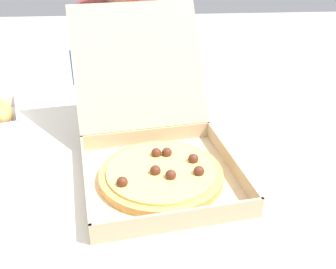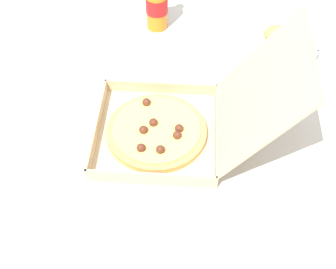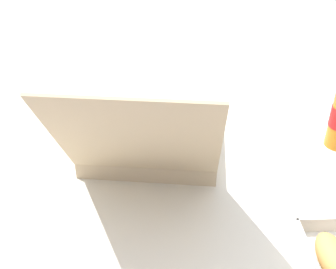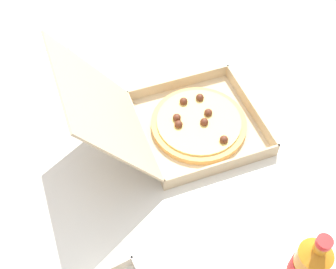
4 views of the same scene
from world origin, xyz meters
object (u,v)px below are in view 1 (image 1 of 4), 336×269
object	(u,v)px
chair	(128,121)
paper_menu	(319,102)
pizza_box_open	(156,151)
diner_person	(128,71)

from	to	relation	value
chair	paper_menu	bearing A→B (deg)	-35.65
pizza_box_open	paper_menu	bearing A→B (deg)	32.35
chair	pizza_box_open	size ratio (longest dim) A/B	1.45
chair	diner_person	bearing A→B (deg)	81.54
diner_person	pizza_box_open	size ratio (longest dim) A/B	2.02
paper_menu	pizza_box_open	bearing A→B (deg)	-147.07
diner_person	pizza_box_open	world-z (taller)	diner_person
pizza_box_open	diner_person	bearing A→B (deg)	95.61
chair	paper_menu	size ratio (longest dim) A/B	3.95
chair	diner_person	xyz separation A→B (m)	(0.01, 0.06, 0.21)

